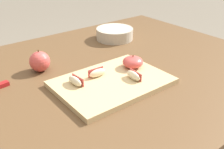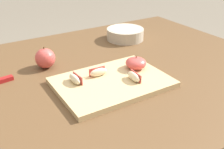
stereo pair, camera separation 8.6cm
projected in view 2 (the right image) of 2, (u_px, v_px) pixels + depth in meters
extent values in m
cube|color=brown|center=(112.00, 73.00, 0.98)|extent=(1.26, 0.97, 0.03)
cube|color=brown|center=(152.00, 78.00, 1.74)|extent=(0.06, 0.06, 0.72)
cube|color=tan|center=(112.00, 82.00, 0.87)|extent=(0.36, 0.26, 0.02)
ellipsoid|color=#D14C47|center=(136.00, 63.00, 0.94)|extent=(0.07, 0.07, 0.04)
cylinder|color=#4C3319|center=(136.00, 57.00, 0.93)|extent=(0.00, 0.00, 0.01)
ellipsoid|color=beige|center=(75.00, 79.00, 0.84)|extent=(0.02, 0.06, 0.03)
cube|color=#D14C47|center=(78.00, 78.00, 0.85)|extent=(0.01, 0.06, 0.03)
ellipsoid|color=beige|center=(99.00, 72.00, 0.89)|extent=(0.06, 0.02, 0.03)
cube|color=#D14C47|center=(97.00, 71.00, 0.89)|extent=(0.06, 0.00, 0.03)
ellipsoid|color=beige|center=(133.00, 77.00, 0.86)|extent=(0.02, 0.06, 0.03)
cube|color=#D14C47|center=(136.00, 76.00, 0.86)|extent=(0.01, 0.06, 0.03)
cube|color=maroon|center=(2.00, 80.00, 0.89)|extent=(0.07, 0.03, 0.01)
sphere|color=#D14C47|center=(45.00, 58.00, 0.97)|extent=(0.07, 0.07, 0.07)
cylinder|color=#4C3319|center=(44.00, 48.00, 0.96)|extent=(0.00, 0.00, 0.01)
cylinder|color=#BCB29E|center=(125.00, 34.00, 1.25)|extent=(0.17, 0.17, 0.05)
cylinder|color=white|center=(125.00, 33.00, 1.25)|extent=(0.14, 0.14, 0.04)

